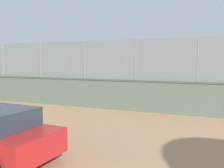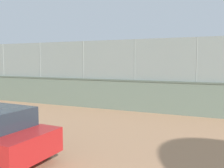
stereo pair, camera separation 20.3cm
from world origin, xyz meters
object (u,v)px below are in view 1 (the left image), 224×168
(player_at_service_line, at_px, (127,87))
(player_baseline_waiting, at_px, (167,87))
(player_near_wall_returning, at_px, (84,80))
(spare_ball_by_wall, at_px, (61,100))
(sports_ball, at_px, (128,108))

(player_at_service_line, relative_size, player_baseline_waiting, 1.00)
(player_near_wall_returning, height_order, spare_ball_by_wall, player_near_wall_returning)
(sports_ball, bearing_deg, spare_ball_by_wall, -10.74)
(player_at_service_line, bearing_deg, spare_ball_by_wall, 17.58)
(player_near_wall_returning, xyz_separation_m, sports_ball, (-6.66, 6.87, -0.87))
(player_near_wall_returning, relative_size, spare_ball_by_wall, 9.12)
(player_baseline_waiting, relative_size, spare_ball_by_wall, 9.31)
(player_near_wall_returning, xyz_separation_m, spare_ball_by_wall, (-1.50, 5.89, -0.88))
(sports_ball, xyz_separation_m, spare_ball_by_wall, (5.17, -0.98, -0.01))
(sports_ball, relative_size, spare_ball_by_wall, 1.06)
(player_at_service_line, xyz_separation_m, spare_ball_by_wall, (4.27, 1.35, -0.90))
(player_baseline_waiting, xyz_separation_m, spare_ball_by_wall, (6.62, 2.89, -0.90))
(player_near_wall_returning, height_order, player_baseline_waiting, player_baseline_waiting)
(player_at_service_line, relative_size, sports_ball, 8.73)
(player_at_service_line, bearing_deg, player_baseline_waiting, -146.86)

